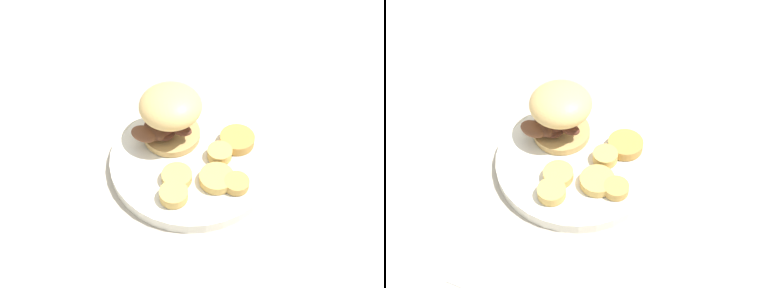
{
  "view_description": "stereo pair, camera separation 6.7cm",
  "coord_description": "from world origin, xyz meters",
  "views": [
    {
      "loc": [
        -0.41,
        -0.19,
        0.55
      ],
      "look_at": [
        0.0,
        0.0,
        0.05
      ],
      "focal_mm": 42.0,
      "sensor_mm": 36.0,
      "label": 1
    },
    {
      "loc": [
        -0.38,
        -0.25,
        0.55
      ],
      "look_at": [
        0.0,
        0.0,
        0.05
      ],
      "focal_mm": 42.0,
      "sensor_mm": 36.0,
      "label": 2
    }
  ],
  "objects": [
    {
      "name": "potato_round_2",
      "position": [
        -0.05,
        0.0,
        0.03
      ],
      "size": [
        0.05,
        0.05,
        0.01
      ],
      "primitive_type": "cylinder",
      "color": "tan",
      "rests_on": "dinner_plate"
    },
    {
      "name": "potato_round_5",
      "position": [
        -0.08,
        -0.01,
        0.03
      ],
      "size": [
        0.04,
        0.04,
        0.02
      ],
      "primitive_type": "cylinder",
      "color": "tan",
      "rests_on": "dinner_plate"
    },
    {
      "name": "potato_round_1",
      "position": [
        -0.03,
        -0.08,
        0.03
      ],
      "size": [
        0.04,
        0.04,
        0.01
      ],
      "primitive_type": "cylinder",
      "color": "tan",
      "rests_on": "dinner_plate"
    },
    {
      "name": "sandwich",
      "position": [
        0.02,
        0.05,
        0.07
      ],
      "size": [
        0.1,
        0.1,
        0.09
      ],
      "color": "tan",
      "rests_on": "dinner_plate"
    },
    {
      "name": "ground_plane",
      "position": [
        0.0,
        0.0,
        0.0
      ],
      "size": [
        4.0,
        4.0,
        0.0
      ],
      "primitive_type": "plane",
      "color": "#B2A899"
    },
    {
      "name": "potato_round_0",
      "position": [
        0.01,
        -0.04,
        0.03
      ],
      "size": [
        0.04,
        0.04,
        0.02
      ],
      "primitive_type": "cylinder",
      "color": "tan",
      "rests_on": "dinner_plate"
    },
    {
      "name": "potato_round_4",
      "position": [
        -0.03,
        -0.05,
        0.03
      ],
      "size": [
        0.05,
        0.05,
        0.01
      ],
      "primitive_type": "cylinder",
      "color": "tan",
      "rests_on": "dinner_plate"
    },
    {
      "name": "potato_round_3",
      "position": [
        0.05,
        -0.05,
        0.03
      ],
      "size": [
        0.05,
        0.05,
        0.02
      ],
      "primitive_type": "cylinder",
      "color": "#BC8942",
      "rests_on": "dinner_plate"
    },
    {
      "name": "dinner_plate",
      "position": [
        0.0,
        0.0,
        0.01
      ],
      "size": [
        0.25,
        0.25,
        0.02
      ],
      "color": "white",
      "rests_on": "ground_plane"
    }
  ]
}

